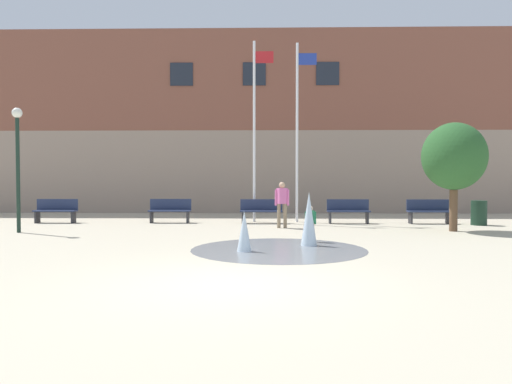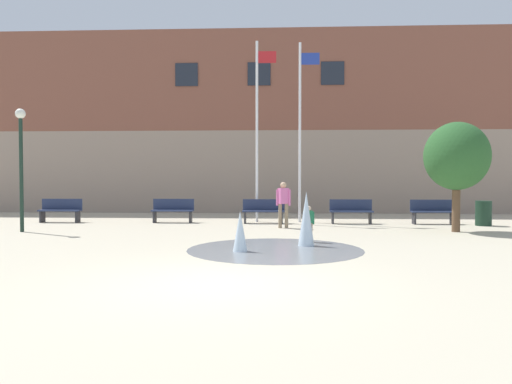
{
  "view_description": "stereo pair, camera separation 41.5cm",
  "coord_description": "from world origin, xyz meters",
  "views": [
    {
      "loc": [
        0.62,
        -8.24,
        1.8
      ],
      "look_at": [
        0.27,
        7.28,
        1.3
      ],
      "focal_mm": 35.0,
      "sensor_mm": 36.0,
      "label": 1
    },
    {
      "loc": [
        1.04,
        -8.23,
        1.8
      ],
      "look_at": [
        0.27,
        7.28,
        1.3
      ],
      "focal_mm": 35.0,
      "sensor_mm": 36.0,
      "label": 2
    }
  ],
  "objects": [
    {
      "name": "park_bench_under_right_flagpole",
      "position": [
        6.73,
        10.69,
        0.48
      ],
      "size": [
        1.6,
        0.44,
        0.91
      ],
      "color": "#28282D",
      "rests_on": "ground"
    },
    {
      "name": "library_building",
      "position": [
        0.0,
        18.79,
        4.44
      ],
      "size": [
        36.0,
        6.05,
        8.89
      ],
      "color": "gray",
      "rests_on": "ground"
    },
    {
      "name": "flagpole_left",
      "position": [
        0.14,
        11.26,
        3.76
      ],
      "size": [
        0.8,
        0.1,
        7.04
      ],
      "color": "silver",
      "rests_on": "ground"
    },
    {
      "name": "park_bench_far_left",
      "position": [
        -7.5,
        10.69,
        0.48
      ],
      "size": [
        1.6,
        0.44,
        0.91
      ],
      "color": "#28282D",
      "rests_on": "ground"
    },
    {
      "name": "park_bench_under_left_flagpole",
      "position": [
        0.39,
        10.68,
        0.48
      ],
      "size": [
        1.6,
        0.44,
        0.91
      ],
      "color": "#28282D",
      "rests_on": "ground"
    },
    {
      "name": "park_bench_left_of_flagpoles",
      "position": [
        -3.12,
        10.82,
        0.48
      ],
      "size": [
        1.6,
        0.44,
        0.91
      ],
      "color": "#28282D",
      "rests_on": "ground"
    },
    {
      "name": "flagpole_right",
      "position": [
        1.82,
        11.26,
        3.72
      ],
      "size": [
        0.8,
        0.1,
        6.96
      ],
      "color": "silver",
      "rests_on": "ground"
    },
    {
      "name": "splash_fountain",
      "position": [
        1.1,
        4.17,
        0.45
      ],
      "size": [
        4.3,
        4.3,
        1.4
      ],
      "color": "gray",
      "rests_on": "ground"
    },
    {
      "name": "lamp_post_left_lane",
      "position": [
        -7.28,
        7.38,
        2.58
      ],
      "size": [
        0.32,
        0.32,
        3.95
      ],
      "color": "#192D23",
      "rests_on": "ground"
    },
    {
      "name": "adult_in_red",
      "position": [
        1.13,
        8.97,
        0.93
      ],
      "size": [
        0.5,
        0.35,
        1.59
      ],
      "rotation": [
        0.0,
        0.0,
        -2.59
      ],
      "color": "#89755B",
      "rests_on": "ground"
    },
    {
      "name": "park_bench_center",
      "position": [
        3.7,
        10.71,
        0.48
      ],
      "size": [
        1.6,
        0.44,
        0.91
      ],
      "color": "#28282D",
      "rests_on": "ground"
    },
    {
      "name": "trash_can",
      "position": [
        8.38,
        10.15,
        0.45
      ],
      "size": [
        0.56,
        0.56,
        0.9
      ],
      "primitive_type": "cylinder",
      "color": "#193323",
      "rests_on": "ground"
    },
    {
      "name": "street_tree_near_building",
      "position": [
        6.68,
        8.08,
        2.42
      ],
      "size": [
        2.05,
        2.05,
        3.53
      ],
      "color": "brown",
      "rests_on": "ground"
    },
    {
      "name": "child_running",
      "position": [
        1.8,
        5.35,
        0.58
      ],
      "size": [
        0.31,
        0.19,
        0.99
      ],
      "rotation": [
        0.0,
        0.0,
        0.33
      ],
      "color": "#89755B",
      "rests_on": "ground"
    },
    {
      "name": "ground_plane",
      "position": [
        0.0,
        0.0,
        0.0
      ],
      "size": [
        100.0,
        100.0,
        0.0
      ],
      "primitive_type": "plane",
      "color": "#BCB299"
    }
  ]
}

